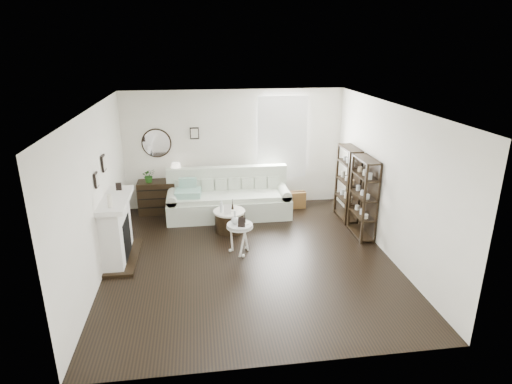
{
  "coord_description": "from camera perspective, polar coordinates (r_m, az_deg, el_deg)",
  "views": [
    {
      "loc": [
        -0.83,
        -6.84,
        3.69
      ],
      "look_at": [
        0.23,
        0.8,
        0.97
      ],
      "focal_mm": 30.0,
      "sensor_mm": 36.0,
      "label": 1
    }
  ],
  "objects": [
    {
      "name": "flask_ped",
      "position": [
        7.7,
        -2.83,
        -3.39
      ],
      "size": [
        0.14,
        0.14,
        0.26
      ],
      "primitive_type": null,
      "color": "silver",
      "rests_on": "pedestal_table"
    },
    {
      "name": "card_frame_ped",
      "position": [
        7.59,
        -1.94,
        -4.07
      ],
      "size": [
        0.14,
        0.08,
        0.17
      ],
      "primitive_type": "cube",
      "rotation": [
        -0.21,
        0.0,
        -0.23
      ],
      "color": "black",
      "rests_on": "pedestal_table"
    },
    {
      "name": "card_frame_drum",
      "position": [
        8.51,
        -3.82,
        -2.3
      ],
      "size": [
        0.15,
        0.07,
        0.19
      ],
      "primitive_type": "cube",
      "rotation": [
        -0.21,
        0.0,
        0.07
      ],
      "color": "white",
      "rests_on": "drum_table"
    },
    {
      "name": "suitcase",
      "position": [
        10.01,
        4.93,
        -1.07
      ],
      "size": [
        0.59,
        0.21,
        0.39
      ],
      "primitive_type": "cube",
      "rotation": [
        0.0,
        0.0,
        0.03
      ],
      "color": "brown",
      "rests_on": "ground"
    },
    {
      "name": "bottle_drum",
      "position": [
        8.57,
        -4.65,
        -1.9
      ],
      "size": [
        0.06,
        0.06,
        0.27
      ],
      "primitive_type": "cylinder",
      "color": "silver",
      "rests_on": "drum_table"
    },
    {
      "name": "fireplace",
      "position": [
        7.94,
        -18.04,
        -4.95
      ],
      "size": [
        0.5,
        1.4,
        1.84
      ],
      "color": "white",
      "rests_on": "ground"
    },
    {
      "name": "pedestal_table",
      "position": [
        7.76,
        -2.18,
        -4.63
      ],
      "size": [
        0.48,
        0.48,
        0.58
      ],
      "rotation": [
        0.0,
        0.0,
        0.21
      ],
      "color": "white",
      "rests_on": "ground"
    },
    {
      "name": "eiffel_drum",
      "position": [
        8.7,
        -3.15,
        -1.71
      ],
      "size": [
        0.14,
        0.14,
        0.21
      ],
      "primitive_type": null,
      "rotation": [
        0.0,
        0.0,
        -0.18
      ],
      "color": "black",
      "rests_on": "drum_table"
    },
    {
      "name": "eiffel_ped",
      "position": [
        7.74,
        -1.52,
        -3.51
      ],
      "size": [
        0.14,
        0.14,
        0.19
      ],
      "primitive_type": null,
      "rotation": [
        0.0,
        0.0,
        0.3
      ],
      "color": "black",
      "rests_on": "pedestal_table"
    },
    {
      "name": "shelf_unit_near",
      "position": [
        8.63,
        14.11,
        -0.74
      ],
      "size": [
        0.3,
        0.8,
        1.6
      ],
      "color": "black",
      "rests_on": "ground"
    },
    {
      "name": "room",
      "position": [
        9.89,
        1.4,
        7.2
      ],
      "size": [
        5.5,
        5.5,
        5.5
      ],
      "color": "black",
      "rests_on": "ground"
    },
    {
      "name": "quilt",
      "position": [
        9.32,
        -9.06,
        -0.14
      ],
      "size": [
        0.58,
        0.48,
        0.14
      ],
      "primitive_type": "cube",
      "rotation": [
        0.0,
        0.0,
        -0.06
      ],
      "color": "#228052",
      "rests_on": "sofa"
    },
    {
      "name": "dresser",
      "position": [
        9.92,
        -12.23,
        -0.6
      ],
      "size": [
        1.11,
        0.48,
        0.74
      ],
      "color": "black",
      "rests_on": "ground"
    },
    {
      "name": "drum_table",
      "position": [
        8.78,
        -3.56,
        -3.83
      ],
      "size": [
        0.65,
        0.65,
        0.45
      ],
      "rotation": [
        0.0,
        0.0,
        -0.06
      ],
      "color": "black",
      "rests_on": "ground"
    },
    {
      "name": "shelf_unit_far",
      "position": [
        9.42,
        12.14,
        1.13
      ],
      "size": [
        0.3,
        0.8,
        1.6
      ],
      "color": "black",
      "rests_on": "ground"
    },
    {
      "name": "table_lamp",
      "position": [
        9.72,
        -10.58,
        2.67
      ],
      "size": [
        0.28,
        0.28,
        0.41
      ],
      "primitive_type": null,
      "rotation": [
        0.0,
        0.0,
        -0.07
      ],
      "color": "#EEE1C8",
      "rests_on": "dresser"
    },
    {
      "name": "sofa",
      "position": [
        9.55,
        -3.68,
        -1.11
      ],
      "size": [
        2.69,
        0.93,
        1.05
      ],
      "color": "beige",
      "rests_on": "ground"
    },
    {
      "name": "potted_plant",
      "position": [
        9.74,
        -14.09,
        2.15
      ],
      "size": [
        0.33,
        0.3,
        0.31
      ],
      "primitive_type": "imported",
      "rotation": [
        0.0,
        0.0,
        0.23
      ],
      "color": "#215217",
      "rests_on": "dresser"
    }
  ]
}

